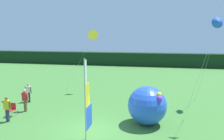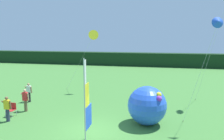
# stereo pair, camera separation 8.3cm
# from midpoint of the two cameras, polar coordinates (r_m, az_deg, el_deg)

# --- Properties ---
(ground_plane) EXTENTS (120.00, 120.00, 0.00)m
(ground_plane) POSITION_cam_midpoint_polar(r_m,az_deg,el_deg) (12.63, -5.23, -16.04)
(ground_plane) COLOR #3D7533
(distant_treeline) EXTENTS (80.00, 2.40, 2.43)m
(distant_treeline) POSITION_cam_midpoint_polar(r_m,az_deg,el_deg) (39.92, 7.05, 2.89)
(distant_treeline) COLOR black
(distant_treeline) RESTS_ON ground
(banner_flag) EXTENTS (0.06, 1.03, 4.36)m
(banner_flag) POSITION_cam_midpoint_polar(r_m,az_deg,el_deg) (10.47, -6.58, -9.11)
(banner_flag) COLOR #B7B7BC
(banner_flag) RESTS_ON ground
(person_near_banner) EXTENTS (0.55, 0.48, 1.63)m
(person_near_banner) POSITION_cam_midpoint_polar(r_m,az_deg,el_deg) (16.55, -22.15, -7.38)
(person_near_banner) COLOR brown
(person_near_banner) RESTS_ON ground
(person_mid_field) EXTENTS (0.55, 0.48, 1.58)m
(person_mid_field) POSITION_cam_midpoint_polar(r_m,az_deg,el_deg) (18.76, -21.33, -5.54)
(person_mid_field) COLOR black
(person_mid_field) RESTS_ON ground
(person_far_left) EXTENTS (0.55, 0.48, 1.63)m
(person_far_left) POSITION_cam_midpoint_polar(r_m,az_deg,el_deg) (15.07, -26.19, -9.22)
(person_far_left) COLOR #2D334C
(person_far_left) RESTS_ON ground
(inflatable_balloon) EXTENTS (2.37, 2.37, 2.37)m
(inflatable_balloon) POSITION_cam_midpoint_polar(r_m,az_deg,el_deg) (13.25, 9.60, -9.37)
(inflatable_balloon) COLOR blue
(inflatable_balloon) RESTS_ON ground
(folding_chair) EXTENTS (0.51, 0.51, 0.89)m
(folding_chair) POSITION_cam_midpoint_polar(r_m,az_deg,el_deg) (16.06, -25.22, -9.38)
(folding_chair) COLOR #BCBCC1
(folding_chair) RESTS_ON ground
(kite_yellow_delta_0) EXTENTS (3.60, 0.87, 5.98)m
(kite_yellow_delta_0) POSITION_cam_midpoint_polar(r_m,az_deg,el_deg) (20.50, -4.94, 9.26)
(kite_yellow_delta_0) COLOR brown
(kite_yellow_delta_0) RESTS_ON ground
(kite_blue_delta_1) EXTENTS (1.82, 0.92, 6.45)m
(kite_blue_delta_1) POSITION_cam_midpoint_polar(r_m,az_deg,el_deg) (13.18, 26.80, 11.30)
(kite_blue_delta_1) COLOR brown
(kite_blue_delta_1) RESTS_ON ground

